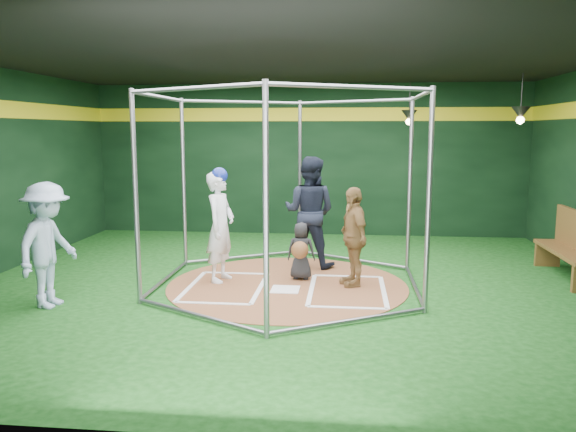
# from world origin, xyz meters

# --- Properties ---
(room_shell) EXTENTS (10.10, 9.10, 3.53)m
(room_shell) POSITION_xyz_m (0.00, 0.01, 1.75)
(room_shell) COLOR #0D3B0D
(room_shell) RESTS_ON ground
(clay_disc) EXTENTS (3.80, 3.80, 0.01)m
(clay_disc) POSITION_xyz_m (0.00, 0.00, 0.01)
(clay_disc) COLOR brown
(clay_disc) RESTS_ON ground
(home_plate) EXTENTS (0.43, 0.43, 0.01)m
(home_plate) POSITION_xyz_m (0.00, -0.30, 0.02)
(home_plate) COLOR white
(home_plate) RESTS_ON clay_disc
(batter_box_left) EXTENTS (1.17, 1.77, 0.01)m
(batter_box_left) POSITION_xyz_m (-0.95, -0.25, 0.02)
(batter_box_left) COLOR white
(batter_box_left) RESTS_ON clay_disc
(batter_box_right) EXTENTS (1.17, 1.77, 0.01)m
(batter_box_right) POSITION_xyz_m (0.95, -0.25, 0.02)
(batter_box_right) COLOR white
(batter_box_right) RESTS_ON clay_disc
(batting_cage) EXTENTS (4.05, 4.67, 3.00)m
(batting_cage) POSITION_xyz_m (-0.00, -0.00, 1.50)
(batting_cage) COLOR gray
(batting_cage) RESTS_ON ground
(pendant_lamp_near) EXTENTS (0.34, 0.34, 0.90)m
(pendant_lamp_near) POSITION_xyz_m (2.20, 3.60, 2.74)
(pendant_lamp_near) COLOR black
(pendant_lamp_near) RESTS_ON room_shell
(pendant_lamp_far) EXTENTS (0.34, 0.34, 0.90)m
(pendant_lamp_far) POSITION_xyz_m (4.00, 2.00, 2.74)
(pendant_lamp_far) COLOR black
(pendant_lamp_far) RESTS_ON room_shell
(batter_figure) EXTENTS (0.55, 0.72, 1.85)m
(batter_figure) POSITION_xyz_m (-1.10, 0.13, 0.93)
(batter_figure) COLOR white
(batter_figure) RESTS_ON clay_disc
(visitor_leopard) EXTENTS (0.67, 0.99, 1.56)m
(visitor_leopard) POSITION_xyz_m (1.03, 0.10, 0.79)
(visitor_leopard) COLOR tan
(visitor_leopard) RESTS_ON clay_disc
(catcher_figure) EXTENTS (0.47, 0.55, 0.94)m
(catcher_figure) POSITION_xyz_m (0.19, 0.34, 0.49)
(catcher_figure) COLOR black
(catcher_figure) RESTS_ON clay_disc
(umpire) EXTENTS (1.12, 0.97, 1.97)m
(umpire) POSITION_xyz_m (0.26, 1.28, 1.00)
(umpire) COLOR black
(umpire) RESTS_ON clay_disc
(bystander_blue) EXTENTS (0.77, 1.19, 1.74)m
(bystander_blue) POSITION_xyz_m (-3.18, -1.41, 0.87)
(bystander_blue) COLOR #A3BAD7
(bystander_blue) RESTS_ON ground
(dugout_bench) EXTENTS (0.45, 1.92, 1.12)m
(dugout_bench) POSITION_xyz_m (4.64, 0.91, 0.57)
(dugout_bench) COLOR brown
(dugout_bench) RESTS_ON ground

